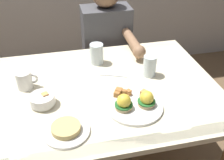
# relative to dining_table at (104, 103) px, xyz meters

# --- Properties ---
(dining_table) EXTENTS (1.20, 0.90, 0.74)m
(dining_table) POSITION_rel_dining_table_xyz_m (0.00, 0.00, 0.00)
(dining_table) COLOR beige
(dining_table) RESTS_ON ground_plane
(eggs_benedict_plate) EXTENTS (0.27, 0.27, 0.09)m
(eggs_benedict_plate) POSITION_rel_dining_table_xyz_m (0.11, -0.19, 0.13)
(eggs_benedict_plate) COLOR white
(eggs_benedict_plate) RESTS_ON dining_table
(fruit_bowl) EXTENTS (0.12, 0.12, 0.06)m
(fruit_bowl) POSITION_rel_dining_table_xyz_m (-0.31, -0.08, 0.14)
(fruit_bowl) COLOR white
(fruit_bowl) RESTS_ON dining_table
(coffee_mug) EXTENTS (0.11, 0.08, 0.09)m
(coffee_mug) POSITION_rel_dining_table_xyz_m (-0.40, 0.09, 0.16)
(coffee_mug) COLOR white
(coffee_mug) RESTS_ON dining_table
(fork) EXTENTS (0.15, 0.08, 0.00)m
(fork) POSITION_rel_dining_table_xyz_m (0.06, 0.10, 0.11)
(fork) COLOR silver
(fork) RESTS_ON dining_table
(water_glass_near) EXTENTS (0.08, 0.08, 0.12)m
(water_glass_near) POSITION_rel_dining_table_xyz_m (0.01, 0.26, 0.16)
(water_glass_near) COLOR silver
(water_glass_near) RESTS_ON dining_table
(water_glass_far) EXTENTS (0.07, 0.07, 0.12)m
(water_glass_far) POSITION_rel_dining_table_xyz_m (0.27, 0.06, 0.16)
(water_glass_far) COLOR silver
(water_glass_far) RESTS_ON dining_table
(side_plate) EXTENTS (0.20, 0.20, 0.04)m
(side_plate) POSITION_rel_dining_table_xyz_m (-0.22, -0.28, 0.12)
(side_plate) COLOR white
(side_plate) RESTS_ON dining_table
(diner_person) EXTENTS (0.34, 0.54, 1.14)m
(diner_person) POSITION_rel_dining_table_xyz_m (0.15, 0.60, 0.02)
(diner_person) COLOR #33333D
(diner_person) RESTS_ON ground_plane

